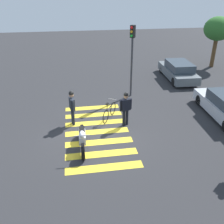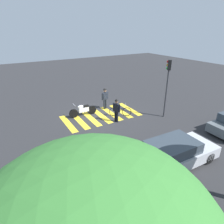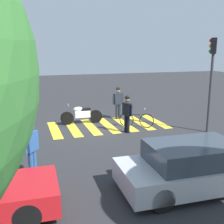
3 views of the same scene
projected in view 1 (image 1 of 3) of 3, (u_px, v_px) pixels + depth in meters
ground_plane at (97, 132)px, 12.20m from camera, size 60.00×60.00×0.00m
police_motorcycle at (82, 138)px, 10.83m from camera, size 2.20×0.62×1.06m
leaning_bicycle at (109, 112)px, 13.24m from camera, size 1.50×0.91×1.02m
officer_on_foot at (72, 105)px, 12.41m from camera, size 0.67×0.29×1.82m
officer_by_motorcycle at (126, 106)px, 12.37m from camera, size 0.34×0.64×1.77m
crosswalk_stripes at (97, 132)px, 12.20m from camera, size 5.85×3.04×0.01m
car_grey_coupe at (178, 71)px, 18.78m from camera, size 4.47×1.90×1.31m
traffic_light_pole at (132, 50)px, 14.87m from camera, size 0.34×0.34×4.31m
street_tree_near at (218, 29)px, 20.48m from camera, size 2.24×2.24×4.10m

